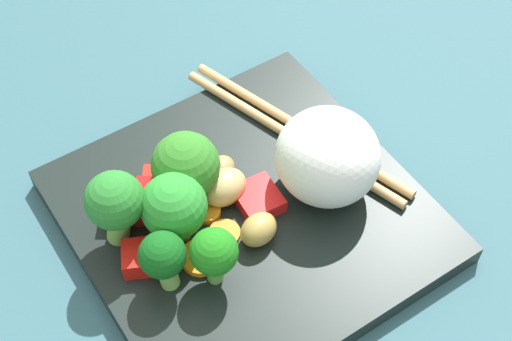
{
  "coord_description": "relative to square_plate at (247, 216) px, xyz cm",
  "views": [
    {
      "loc": [
        -16.89,
        -28.25,
        49.03
      ],
      "look_at": [
        1.76,
        1.51,
        3.81
      ],
      "focal_mm": 52.29,
      "sensor_mm": 36.0,
      "label": 1
    }
  ],
  "objects": [
    {
      "name": "pepper_chunk_0",
      "position": [
        -9.2,
        -0.25,
        1.73
      ],
      "size": [
        3.21,
        3.32,
        1.64
      ],
      "primitive_type": "cube",
      "rotation": [
        0.0,
        0.0,
        1.14
      ],
      "color": "red",
      "rests_on": "square_plate"
    },
    {
      "name": "chicken_piece_0",
      "position": [
        -0.17,
        3.85,
        1.79
      ],
      "size": [
        3.17,
        3.06,
        1.76
      ],
      "primitive_type": "ellipsoid",
      "rotation": [
        0.0,
        0.0,
        0.56
      ],
      "color": "#AF814F",
      "rests_on": "square_plate"
    },
    {
      "name": "pepper_chunk_4",
      "position": [
        -8.2,
        4.59,
        1.74
      ],
      "size": [
        3.92,
        3.67,
        1.67
      ],
      "primitive_type": "cube",
      "rotation": [
        0.0,
        0.0,
        2.57
      ],
      "color": "red",
      "rests_on": "square_plate"
    },
    {
      "name": "chopstick_pair",
      "position": [
        7.36,
        4.29,
        1.31
      ],
      "size": [
        9.04,
        21.7,
        0.8
      ],
      "rotation": [
        0.0,
        0.0,
        8.18
      ],
      "color": "tan",
      "rests_on": "square_plate"
    },
    {
      "name": "pepper_chunk_1",
      "position": [
        1.0,
        -0.04,
        1.52
      ],
      "size": [
        3.37,
        3.64,
        1.22
      ],
      "primitive_type": "cube",
      "rotation": [
        0.0,
        0.0,
        3.09
      ],
      "color": "red",
      "rests_on": "square_plate"
    },
    {
      "name": "carrot_slice_2",
      "position": [
        -2.81,
        1.18,
        1.21
      ],
      "size": [
        2.22,
        2.22,
        0.6
      ],
      "primitive_type": "cylinder",
      "rotation": [
        0.0,
        0.0,
        4.6
      ],
      "color": "orange",
      "rests_on": "square_plate"
    },
    {
      "name": "carrot_slice_3",
      "position": [
        -5.21,
        -2.03,
        1.18
      ],
      "size": [
        3.86,
        3.86,
        0.54
      ],
      "primitive_type": "cylinder",
      "rotation": [
        0.0,
        0.0,
        5.97
      ],
      "color": "orange",
      "rests_on": "square_plate"
    },
    {
      "name": "broccoli_floret_2",
      "position": [
        -5.05,
        -3.93,
        4.26
      ],
      "size": [
        3.44,
        3.44,
        5.31
      ],
      "color": "#65B04A",
      "rests_on": "square_plate"
    },
    {
      "name": "broccoli_floret_4",
      "position": [
        -9.19,
        2.78,
        5.28
      ],
      "size": [
        4.32,
        4.32,
        6.97
      ],
      "color": "#75AF4E",
      "rests_on": "square_plate"
    },
    {
      "name": "square_plate",
      "position": [
        0.0,
        0.0,
        0.0
      ],
      "size": [
        26.01,
        26.01,
        1.81
      ],
      "primitive_type": "cube",
      "rotation": [
        0.0,
        0.0,
        0.02
      ],
      "color": "black",
      "rests_on": "ground_plane"
    },
    {
      "name": "carrot_slice_0",
      "position": [
        -2.69,
        -1.13,
        1.12
      ],
      "size": [
        3.4,
        3.4,
        0.42
      ],
      "primitive_type": "cylinder",
      "rotation": [
        0.0,
        0.0,
        3.94
      ],
      "color": "orange",
      "rests_on": "square_plate"
    },
    {
      "name": "rice_mound",
      "position": [
        6.32,
        -1.36,
        4.61
      ],
      "size": [
        9.04,
        9.18,
        7.4
      ],
      "primitive_type": "ellipsoid",
      "rotation": [
        0.0,
        0.0,
        1.72
      ],
      "color": "white",
      "rests_on": "square_plate"
    },
    {
      "name": "broccoli_floret_0",
      "position": [
        -3.16,
        3.5,
        4.58
      ],
      "size": [
        5.21,
        5.21,
        6.45
      ],
      "color": "#5AA23D",
      "rests_on": "square_plate"
    },
    {
      "name": "chicken_piece_3",
      "position": [
        -0.91,
        1.85,
        2.27
      ],
      "size": [
        4.08,
        3.38,
        2.72
      ],
      "primitive_type": "ellipsoid",
      "rotation": [
        0.0,
        0.0,
        0.14
      ],
      "color": "tan",
      "rests_on": "square_plate"
    },
    {
      "name": "chicken_piece_1",
      "position": [
        -0.67,
        -2.73,
        2.09
      ],
      "size": [
        3.49,
        2.96,
        2.37
      ],
      "primitive_type": "ellipsoid",
      "rotation": [
        0.0,
        0.0,
        0.22
      ],
      "color": "tan",
      "rests_on": "square_plate"
    },
    {
      "name": "carrot_slice_1",
      "position": [
        -1.99,
        5.19,
        1.12
      ],
      "size": [
        3.58,
        3.58,
        0.42
      ],
      "primitive_type": "cylinder",
      "rotation": [
        0.0,
        0.0,
        0.89
      ],
      "color": "orange",
      "rests_on": "square_plate"
    },
    {
      "name": "broccoli_floret_3",
      "position": [
        -8.14,
        -2.25,
        4.08
      ],
      "size": [
        3.39,
        3.39,
        5.16
      ],
      "color": "#7CB757",
      "rests_on": "square_plate"
    },
    {
      "name": "broccoli_floret_1",
      "position": [
        -5.63,
        0.78,
        4.54
      ],
      "size": [
        4.91,
        4.91,
        6.19
      ],
      "color": "#59953F",
      "rests_on": "square_plate"
    },
    {
      "name": "pepper_chunk_2",
      "position": [
        -5.88,
        3.68,
        2.04
      ],
      "size": [
        3.98,
        4.07,
        2.26
      ],
      "primitive_type": "cube",
      "rotation": [
        0.0,
        0.0,
        1.04
      ],
      "color": "red",
      "rests_on": "square_plate"
    },
    {
      "name": "ground_plane",
      "position": [
        0.0,
        0.0,
        -1.91
      ],
      "size": [
        110.0,
        110.0,
        2.0
      ],
      "primitive_type": "cube",
      "color": "#315A65"
    },
    {
      "name": "pepper_chunk_3",
      "position": [
        -4.93,
        5.48,
        1.75
      ],
      "size": [
        2.83,
        2.86,
        1.68
      ],
      "primitive_type": "cube",
      "rotation": [
        0.0,
        0.0,
        4.13
      ],
      "color": "red",
      "rests_on": "square_plate"
    }
  ]
}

